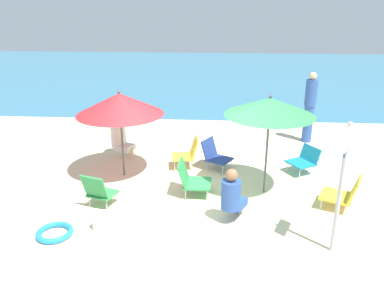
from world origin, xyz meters
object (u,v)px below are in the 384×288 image
object	(u,v)px
umbrella_red	(120,104)
beach_chair_f	(215,154)
umbrella_green	(270,107)
person_c	(310,107)
beach_bag	(102,220)
person_a	(120,137)
beach_chair_e	(188,152)
beach_chair_a	(191,178)
person_b	(232,195)
swim_ring	(55,233)
beach_chair_c	(304,159)
beach_chair_d	(99,191)
warning_sign	(343,172)
beach_chair_b	(344,193)

from	to	relation	value
umbrella_red	beach_chair_f	distance (m)	2.25
umbrella_green	beach_chair_f	bearing A→B (deg)	133.21
person_c	beach_bag	bearing A→B (deg)	71.21
person_a	beach_chair_e	bearing A→B (deg)	3.27
umbrella_red	beach_chair_a	distance (m)	2.01
beach_chair_e	person_b	distance (m)	2.28
swim_ring	person_c	bearing A→B (deg)	44.00
beach_chair_c	beach_chair_d	world-z (taller)	beach_chair_d
beach_chair_a	swim_ring	size ratio (longest dim) A/B	1.14
umbrella_red	beach_chair_e	distance (m)	1.80
beach_chair_a	beach_chair_d	xyz separation A→B (m)	(-1.55, -0.62, 0.01)
beach_chair_d	person_b	distance (m)	2.29
warning_sign	beach_bag	world-z (taller)	warning_sign
beach_chair_d	person_a	distance (m)	2.44
swim_ring	person_a	bearing A→B (deg)	86.05
beach_chair_b	person_b	size ratio (longest dim) A/B	0.82
beach_chair_c	person_a	world-z (taller)	person_a
umbrella_green	person_b	xyz separation A→B (m)	(-0.64, -1.06, -1.18)
beach_chair_f	person_c	distance (m)	3.04
beach_chair_d	warning_sign	world-z (taller)	warning_sign
umbrella_green	beach_chair_e	bearing A→B (deg)	145.65
umbrella_green	person_b	distance (m)	1.71
person_c	beach_bag	world-z (taller)	person_c
beach_chair_b	beach_chair_d	size ratio (longest dim) A/B	1.18
swim_ring	beach_chair_f	bearing A→B (deg)	48.05
person_a	beach_chair_d	bearing A→B (deg)	-61.35
warning_sign	beach_chair_a	bearing A→B (deg)	166.86
beach_chair_a	person_a	bearing A→B (deg)	135.75
beach_chair_f	warning_sign	xyz separation A→B (m)	(1.73, -2.78, 0.92)
umbrella_red	warning_sign	distance (m)	4.29
beach_chair_a	beach_chair_e	size ratio (longest dim) A/B	0.96
beach_bag	umbrella_green	bearing A→B (deg)	28.36
beach_chair_a	beach_chair_c	world-z (taller)	beach_chair_a
beach_chair_a	beach_chair_c	xyz separation A→B (m)	(2.28, 1.13, -0.02)
umbrella_green	person_a	world-z (taller)	umbrella_green
umbrella_red	beach_bag	world-z (taller)	umbrella_red
umbrella_red	beach_chair_d	size ratio (longest dim) A/B	2.71
beach_chair_b	beach_chair_d	world-z (taller)	beach_chair_d
person_b	beach_bag	distance (m)	2.09
umbrella_green	beach_chair_b	distance (m)	1.95
swim_ring	beach_chair_c	bearing A→B (deg)	31.55
beach_chair_d	person_a	bearing A→B (deg)	23.40
person_c	swim_ring	distance (m)	6.64
umbrella_green	beach_chair_b	xyz separation A→B (m)	(1.29, -0.54, -1.35)
beach_chair_e	person_c	bearing A→B (deg)	-155.57
beach_chair_a	umbrella_green	bearing A→B (deg)	8.88
beach_chair_d	warning_sign	size ratio (longest dim) A/B	0.34
umbrella_green	beach_chair_c	distance (m)	1.90
beach_chair_d	beach_chair_b	bearing A→B (deg)	-68.27
umbrella_green	swim_ring	xyz separation A→B (m)	(-3.36, -1.68, -1.61)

